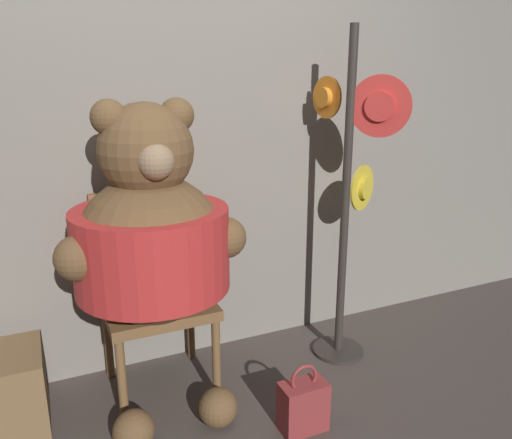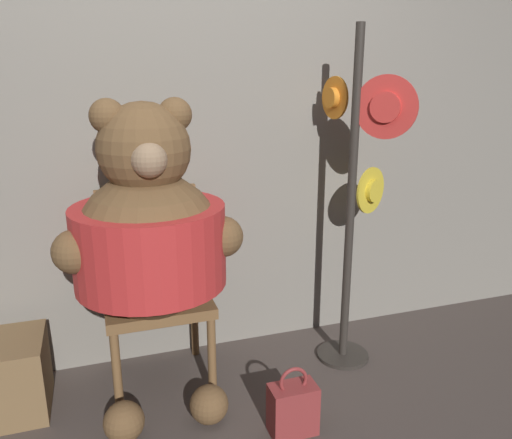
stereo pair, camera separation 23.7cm
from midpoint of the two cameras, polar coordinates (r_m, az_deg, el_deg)
ground_plane at (r=2.32m, az=-2.72°, el=-23.83°), size 14.00×14.00×0.00m
wall_back at (r=2.56m, az=-8.12°, el=13.74°), size 8.00×0.10×2.78m
chair at (r=2.50m, az=-8.93°, el=-6.90°), size 0.49×0.47×0.96m
teddy_bear at (r=2.25m, az=-9.14°, el=-1.89°), size 0.82×0.73×1.40m
hat_display_rack at (r=2.60m, az=14.04°, el=2.51°), size 0.41×0.49×1.72m
handbag_on_ground at (r=2.30m, az=7.40°, el=-20.68°), size 0.20×0.12×0.32m
wooden_crate at (r=2.57m, az=-24.30°, el=-16.16°), size 0.35×0.35×0.35m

